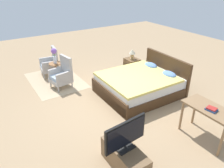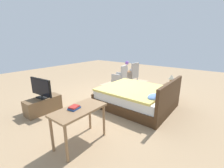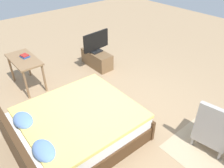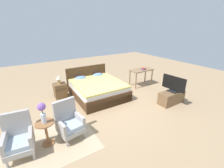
{
  "view_description": "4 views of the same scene",
  "coord_description": "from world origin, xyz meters",
  "px_view_note": "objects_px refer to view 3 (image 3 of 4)",
  "views": [
    {
      "loc": [
        4.2,
        -2.67,
        3.08
      ],
      "look_at": [
        0.1,
        -0.06,
        0.6
      ],
      "focal_mm": 35.0,
      "sensor_mm": 36.0,
      "label": 1
    },
    {
      "loc": [
        3.88,
        2.91,
        1.95
      ],
      "look_at": [
        0.08,
        0.02,
        0.58
      ],
      "focal_mm": 24.0,
      "sensor_mm": 36.0,
      "label": 2
    },
    {
      "loc": [
        -2.45,
        2.17,
        2.99
      ],
      "look_at": [
        0.26,
        -0.11,
        0.63
      ],
      "focal_mm": 35.0,
      "sensor_mm": 36.0,
      "label": 3
    },
    {
      "loc": [
        -2.28,
        -3.85,
        2.56
      ],
      "look_at": [
        0.3,
        0.26,
        0.65
      ],
      "focal_mm": 24.0,
      "sensor_mm": 36.0,
      "label": 4
    }
  ],
  "objects_px": {
    "book_stack": "(25,56)",
    "tv_stand": "(97,59)",
    "vanity_desk": "(25,63)",
    "armchair_by_window_right": "(214,129)",
    "tv_flatscreen": "(96,42)",
    "bed": "(74,127)"
  },
  "relations": [
    {
      "from": "book_stack",
      "to": "tv_stand",
      "type": "bearing_deg",
      "value": -99.93
    },
    {
      "from": "vanity_desk",
      "to": "book_stack",
      "type": "distance_m",
      "value": 0.16
    },
    {
      "from": "armchair_by_window_right",
      "to": "vanity_desk",
      "type": "bearing_deg",
      "value": 23.28
    },
    {
      "from": "armchair_by_window_right",
      "to": "tv_flatscreen",
      "type": "xyz_separation_m",
      "value": [
        3.53,
        -0.23,
        0.34
      ]
    },
    {
      "from": "armchair_by_window_right",
      "to": "tv_stand",
      "type": "relative_size",
      "value": 0.96
    },
    {
      "from": "book_stack",
      "to": "bed",
      "type": "bearing_deg",
      "value": 176.81
    },
    {
      "from": "armchair_by_window_right",
      "to": "tv_stand",
      "type": "distance_m",
      "value": 3.54
    },
    {
      "from": "bed",
      "to": "tv_stand",
      "type": "xyz_separation_m",
      "value": [
        1.93,
        -1.92,
        -0.08
      ]
    },
    {
      "from": "vanity_desk",
      "to": "armchair_by_window_right",
      "type": "bearing_deg",
      "value": -156.72
    },
    {
      "from": "bed",
      "to": "armchair_by_window_right",
      "type": "bearing_deg",
      "value": -133.16
    },
    {
      "from": "bed",
      "to": "book_stack",
      "type": "bearing_deg",
      "value": -3.19
    },
    {
      "from": "tv_flatscreen",
      "to": "book_stack",
      "type": "bearing_deg",
      "value": 80.14
    },
    {
      "from": "tv_stand",
      "to": "armchair_by_window_right",
      "type": "bearing_deg",
      "value": 176.34
    },
    {
      "from": "tv_stand",
      "to": "tv_flatscreen",
      "type": "relative_size",
      "value": 1.17
    },
    {
      "from": "tv_stand",
      "to": "vanity_desk",
      "type": "xyz_separation_m",
      "value": [
        0.26,
        1.85,
        0.41
      ]
    },
    {
      "from": "tv_stand",
      "to": "tv_flatscreen",
      "type": "bearing_deg",
      "value": 5.3
    },
    {
      "from": "tv_flatscreen",
      "to": "book_stack",
      "type": "height_order",
      "value": "tv_flatscreen"
    },
    {
      "from": "vanity_desk",
      "to": "book_stack",
      "type": "relative_size",
      "value": 4.71
    },
    {
      "from": "bed",
      "to": "tv_flatscreen",
      "type": "height_order",
      "value": "tv_flatscreen"
    },
    {
      "from": "tv_flatscreen",
      "to": "vanity_desk",
      "type": "xyz_separation_m",
      "value": [
        0.25,
        1.85,
        -0.1
      ]
    },
    {
      "from": "bed",
      "to": "armchair_by_window_right",
      "type": "height_order",
      "value": "bed"
    },
    {
      "from": "bed",
      "to": "tv_stand",
      "type": "distance_m",
      "value": 2.73
    }
  ]
}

